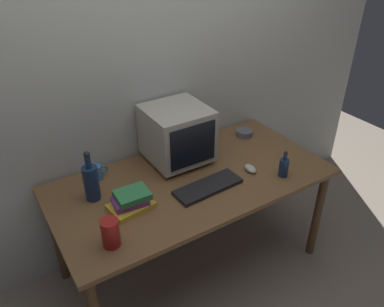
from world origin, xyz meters
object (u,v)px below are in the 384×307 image
(mug, at_px, (96,172))
(cd_spindle, at_px, (244,133))
(keyboard, at_px, (208,187))
(metal_canister, at_px, (111,233))
(crt_monitor, at_px, (177,134))
(bottle_short, at_px, (284,167))
(book_stack, at_px, (131,201))
(computer_mouse, at_px, (250,169))
(bottle_tall, at_px, (91,181))

(mug, bearing_deg, cd_spindle, -2.92)
(keyboard, bearing_deg, mug, 136.22)
(metal_canister, bearing_deg, crt_monitor, 36.85)
(bottle_short, xyz_separation_m, mug, (-0.99, 0.59, -0.02))
(keyboard, relative_size, cd_spindle, 3.50)
(bottle_short, xyz_separation_m, book_stack, (-0.92, 0.22, -0.02))
(cd_spindle, bearing_deg, computer_mouse, -124.17)
(crt_monitor, bearing_deg, keyboard, -91.50)
(keyboard, relative_size, bottle_short, 2.36)
(bottle_tall, relative_size, cd_spindle, 2.59)
(cd_spindle, relative_size, metal_canister, 0.80)
(keyboard, xyz_separation_m, computer_mouse, (0.33, 0.01, 0.01))
(book_stack, relative_size, cd_spindle, 2.09)
(bottle_tall, xyz_separation_m, bottle_short, (1.07, -0.41, -0.05))
(crt_monitor, bearing_deg, metal_canister, -143.15)
(mug, bearing_deg, book_stack, -80.29)
(crt_monitor, xyz_separation_m, bottle_tall, (-0.61, -0.10, -0.08))
(metal_canister, bearing_deg, book_stack, 46.04)
(cd_spindle, bearing_deg, bottle_short, -103.17)
(bottle_short, height_order, book_stack, bottle_short)
(keyboard, distance_m, mug, 0.69)
(computer_mouse, height_order, metal_canister, metal_canister)
(mug, distance_m, cd_spindle, 1.11)
(bottle_short, bearing_deg, cd_spindle, 76.83)
(cd_spindle, bearing_deg, bottle_tall, -174.21)
(bottle_short, relative_size, metal_canister, 1.18)
(bottle_short, height_order, cd_spindle, bottle_short)
(bottle_short, distance_m, cd_spindle, 0.55)
(computer_mouse, xyz_separation_m, bottle_tall, (-0.93, 0.26, 0.10))
(keyboard, bearing_deg, bottle_short, -19.38)
(keyboard, bearing_deg, crt_monitor, 85.66)
(cd_spindle, bearing_deg, keyboard, -146.33)
(bottle_tall, distance_m, book_stack, 0.25)
(bottle_short, bearing_deg, book_stack, 166.67)
(crt_monitor, bearing_deg, bottle_tall, -170.83)
(bottle_short, relative_size, cd_spindle, 1.48)
(bottle_tall, bearing_deg, cd_spindle, 5.79)
(cd_spindle, bearing_deg, metal_canister, -157.33)
(mug, bearing_deg, computer_mouse, -27.52)
(bottle_short, bearing_deg, mug, 149.14)
(bottle_tall, distance_m, metal_canister, 0.41)
(cd_spindle, distance_m, metal_canister, 1.35)
(crt_monitor, relative_size, computer_mouse, 3.90)
(bottle_short, distance_m, book_stack, 0.95)
(keyboard, height_order, computer_mouse, computer_mouse)
(bottle_short, distance_m, mug, 1.15)
(cd_spindle, bearing_deg, book_stack, -163.32)
(bottle_short, height_order, mug, bottle_short)
(mug, height_order, metal_canister, metal_canister)
(metal_canister, bearing_deg, keyboard, 10.95)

